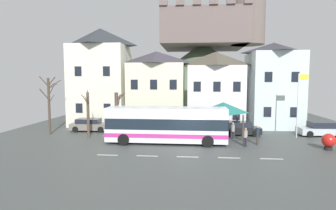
{
  "coord_description": "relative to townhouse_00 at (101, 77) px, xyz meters",
  "views": [
    {
      "loc": [
        0.3,
        -22.53,
        5.64
      ],
      "look_at": [
        -2.07,
        4.99,
        3.15
      ],
      "focal_mm": 30.04,
      "sensor_mm": 36.0,
      "label": 1
    }
  ],
  "objects": [
    {
      "name": "bare_tree_00",
      "position": [
        4.36,
        -8.78,
        -3.62
      ],
      "size": [
        1.1,
        1.7,
        4.45
      ],
      "color": "#47382D",
      "rests_on": "ground_plane"
    },
    {
      "name": "parked_car_00",
      "position": [
        0.25,
        -4.88,
        -5.32
      ],
      "size": [
        4.24,
        1.95,
        1.37
      ],
      "rotation": [
        0.0,
        0.0,
        0.03
      ],
      "color": "slate",
      "rests_on": "ground_plane"
    },
    {
      "name": "harbour_buoy",
      "position": [
        22.42,
        -11.36,
        -5.26
      ],
      "size": [
        1.07,
        1.07,
        1.32
      ],
      "color": "black",
      "rests_on": "ground_plane"
    },
    {
      "name": "pedestrian_03",
      "position": [
        15.96,
        -10.77,
        -5.15
      ],
      "size": [
        0.34,
        0.33,
        1.6
      ],
      "color": "#2D2D38",
      "rests_on": "ground_plane"
    },
    {
      "name": "townhouse_02",
      "position": [
        14.18,
        -0.58,
        -1.53
      ],
      "size": [
        6.53,
        5.1,
        8.94
      ],
      "color": "white",
      "rests_on": "ground_plane"
    },
    {
      "name": "pedestrian_01",
      "position": [
        15.35,
        -7.7,
        -5.16
      ],
      "size": [
        0.36,
        0.34,
        1.58
      ],
      "color": "#2D2D38",
      "rests_on": "ground_plane"
    },
    {
      "name": "parked_car_01",
      "position": [
        24.41,
        -5.44,
        -5.3
      ],
      "size": [
        4.27,
        2.08,
        1.43
      ],
      "rotation": [
        0.0,
        0.0,
        3.17
      ],
      "color": "silver",
      "rests_on": "ground_plane"
    },
    {
      "name": "pedestrian_00",
      "position": [
        13.94,
        -8.1,
        -5.25
      ],
      "size": [
        0.28,
        0.38,
        1.49
      ],
      "color": "#2D2D38",
      "rests_on": "ground_plane"
    },
    {
      "name": "townhouse_03",
      "position": [
        21.13,
        0.2,
        -0.98
      ],
      "size": [
        5.65,
        6.64,
        10.03
      ],
      "color": "silver",
      "rests_on": "ground_plane"
    },
    {
      "name": "pedestrian_02",
      "position": [
        17.13,
        -9.97,
        -5.01
      ],
      "size": [
        0.29,
        0.29,
        1.68
      ],
      "color": "#38332D",
      "rests_on": "ground_plane"
    },
    {
      "name": "townhouse_01",
      "position": [
        7.1,
        -0.58,
        -1.47
      ],
      "size": [
        6.65,
        5.1,
        9.05
      ],
      "color": "#E7E5C4",
      "rests_on": "ground_plane"
    },
    {
      "name": "bus_shelter",
      "position": [
        14.5,
        -6.81,
        -3.09
      ],
      "size": [
        3.6,
        3.6,
        3.44
      ],
      "color": "#473D33",
      "rests_on": "ground_plane"
    },
    {
      "name": "hilltop_castle",
      "position": [
        13.53,
        18.49,
        1.04
      ],
      "size": [
        35.51,
        35.51,
        20.42
      ],
      "color": "#596C51",
      "rests_on": "ground_plane"
    },
    {
      "name": "ground_plane",
      "position": [
        11.14,
        -12.09,
        -6.02
      ],
      "size": [
        40.0,
        60.0,
        0.07
      ],
      "color": "#4A504E"
    },
    {
      "name": "flagpole",
      "position": [
        21.68,
        -6.7,
        -2.33
      ],
      "size": [
        0.95,
        0.1,
        6.24
      ],
      "color": "silver",
      "rests_on": "ground_plane"
    },
    {
      "name": "bare_tree_02",
      "position": [
        -3.21,
        -7.04,
        -2.79
      ],
      "size": [
        1.84,
        1.34,
        6.02
      ],
      "color": "#47382D",
      "rests_on": "ground_plane"
    },
    {
      "name": "parked_car_02",
      "position": [
        16.41,
        -5.72,
        -5.33
      ],
      "size": [
        3.82,
        1.87,
        1.37
      ],
      "rotation": [
        0.0,
        0.0,
        -0.0
      ],
      "color": "black",
      "rests_on": "ground_plane"
    },
    {
      "name": "townhouse_00",
      "position": [
        0.0,
        0.0,
        0.0
      ],
      "size": [
        6.67,
        6.25,
        11.99
      ],
      "color": "silver",
      "rests_on": "ground_plane"
    },
    {
      "name": "public_bench",
      "position": [
        16.66,
        -5.23,
        -5.52
      ],
      "size": [
        1.75,
        0.48,
        0.87
      ],
      "color": "#473828",
      "rests_on": "ground_plane"
    },
    {
      "name": "bare_tree_01",
      "position": [
        1.34,
        -8.24,
        -3.63
      ],
      "size": [
        1.23,
        1.96,
        4.63
      ],
      "color": "brown",
      "rests_on": "ground_plane"
    },
    {
      "name": "transit_bus",
      "position": [
        9.19,
        -10.11,
        -4.38
      ],
      "size": [
        10.65,
        2.66,
        3.2
      ],
      "rotation": [
        0.0,
        0.0,
        -0.01
      ],
      "color": "white",
      "rests_on": "ground_plane"
    }
  ]
}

